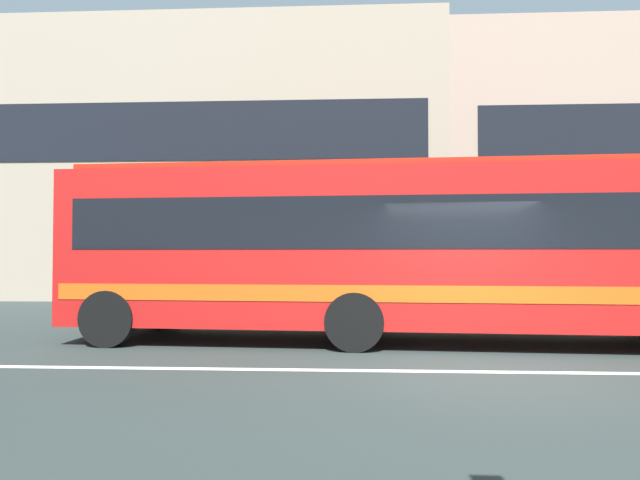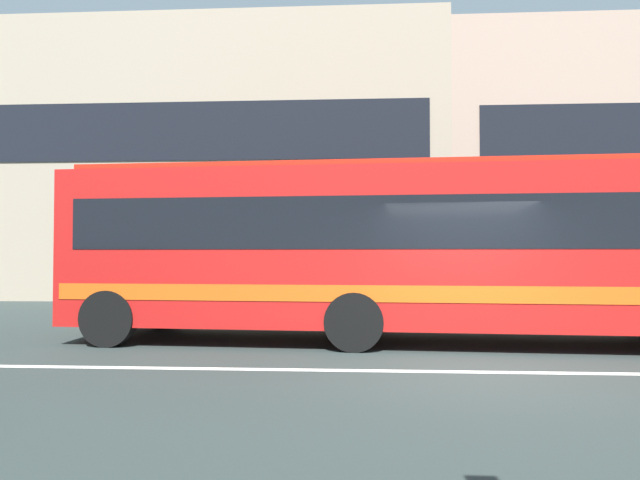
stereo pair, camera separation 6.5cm
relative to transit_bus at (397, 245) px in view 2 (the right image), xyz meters
The scene contains 4 objects.
ground_plane 3.33m from the transit_bus, 70.68° to the right, with size 160.00×160.00×0.00m, color #2A3432.
lane_centre_line 3.33m from the transit_bus, 70.68° to the right, with size 60.00×0.16×0.01m, color silver.
apartment_block_left 14.04m from the transit_bus, 119.23° to the left, with size 18.34×8.23×10.12m.
transit_bus is the anchor object (origin of this frame).
Camera 2 is at (-1.81, -7.63, 1.65)m, focal length 30.19 mm.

